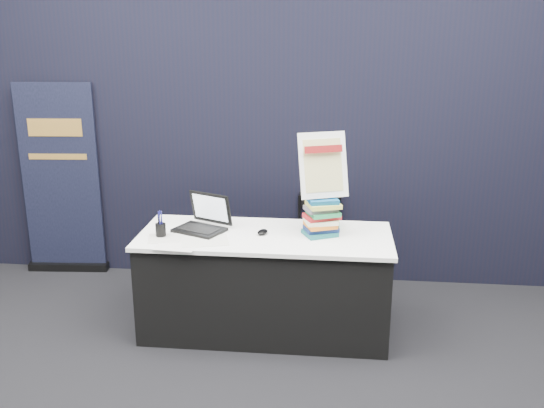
{
  "coord_description": "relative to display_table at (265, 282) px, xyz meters",
  "views": [
    {
      "loc": [
        0.48,
        -3.5,
        2.2
      ],
      "look_at": [
        0.05,
        0.55,
        0.98
      ],
      "focal_mm": 40.0,
      "sensor_mm": 36.0,
      "label": 1
    }
  ],
  "objects": [
    {
      "name": "floor",
      "position": [
        0.0,
        -0.55,
        -0.38
      ],
      "size": [
        8.0,
        8.0,
        0.0
      ],
      "primitive_type": "plane",
      "color": "black",
      "rests_on": "ground"
    },
    {
      "name": "wall_back",
      "position": [
        0.0,
        3.45,
        1.37
      ],
      "size": [
        8.0,
        0.02,
        3.5
      ],
      "primitive_type": "cube",
      "color": "beige",
      "rests_on": "floor"
    },
    {
      "name": "drape_partition",
      "position": [
        0.0,
        1.05,
        0.82
      ],
      "size": [
        6.0,
        0.08,
        2.4
      ],
      "primitive_type": "cube",
      "color": "black",
      "rests_on": "floor"
    },
    {
      "name": "display_table",
      "position": [
        0.0,
        0.0,
        0.0
      ],
      "size": [
        1.8,
        0.75,
        0.75
      ],
      "color": "black",
      "rests_on": "floor"
    },
    {
      "name": "laptop",
      "position": [
        -0.48,
        0.06,
        0.44
      ],
      "size": [
        0.41,
        0.4,
        0.26
      ],
      "rotation": [
        0.0,
        0.0,
        -0.42
      ],
      "color": "black",
      "rests_on": "display_table"
    },
    {
      "name": "mouse",
      "position": [
        -0.02,
        0.0,
        0.39
      ],
      "size": [
        0.09,
        0.12,
        0.03
      ],
      "primitive_type": "ellipsoid",
      "rotation": [
        0.0,
        0.0,
        -0.29
      ],
      "color": "black",
      "rests_on": "display_table"
    },
    {
      "name": "brochure_left",
      "position": [
        -0.57,
        -0.3,
        0.38
      ],
      "size": [
        0.29,
        0.21,
        0.0
      ],
      "primitive_type": "cube",
      "rotation": [
        0.0,
        0.0,
        -0.08
      ],
      "color": "white",
      "rests_on": "display_table"
    },
    {
      "name": "brochure_mid",
      "position": [
        -0.66,
        -0.16,
        0.38
      ],
      "size": [
        0.32,
        0.26,
        0.0
      ],
      "primitive_type": "cube",
      "rotation": [
        0.0,
        0.0,
        0.22
      ],
      "color": "silver",
      "rests_on": "display_table"
    },
    {
      "name": "brochure_right",
      "position": [
        -0.4,
        -0.19,
        0.38
      ],
      "size": [
        0.38,
        0.31,
        0.0
      ],
      "primitive_type": "cube",
      "rotation": [
        0.0,
        0.0,
        0.28
      ],
      "color": "silver",
      "rests_on": "display_table"
    },
    {
      "name": "pen_cup",
      "position": [
        -0.73,
        -0.12,
        0.42
      ],
      "size": [
        0.08,
        0.08,
        0.09
      ],
      "primitive_type": "cylinder",
      "rotation": [
        0.0,
        0.0,
        -0.12
      ],
      "color": "black",
      "rests_on": "display_table"
    },
    {
      "name": "book_stack_tall",
      "position": [
        0.4,
        0.03,
        0.51
      ],
      "size": [
        0.27,
        0.24,
        0.27
      ],
      "rotation": [
        0.0,
        0.0,
        0.36
      ],
      "color": "#175757",
      "rests_on": "display_table"
    },
    {
      "name": "book_stack_short",
      "position": [
        0.43,
        0.2,
        0.41
      ],
      "size": [
        0.19,
        0.15,
        0.08
      ],
      "rotation": [
        0.0,
        0.0,
        0.08
      ],
      "color": "#23834D",
      "rests_on": "display_table"
    },
    {
      "name": "info_sign",
      "position": [
        0.4,
        0.06,
        0.87
      ],
      "size": [
        0.37,
        0.25,
        0.47
      ],
      "rotation": [
        0.0,
        0.0,
        0.37
      ],
      "color": "black",
      "rests_on": "book_stack_tall"
    },
    {
      "name": "pullup_banner",
      "position": [
        -1.94,
        0.95,
        0.38
      ],
      "size": [
        0.73,
        0.15,
        1.71
      ],
      "rotation": [
        0.0,
        0.0,
        0.08
      ],
      "color": "black",
      "rests_on": "floor"
    },
    {
      "name": "stacking_chair",
      "position": [
        0.36,
        0.85,
        0.07
      ],
      "size": [
        0.39,
        0.39,
        0.8
      ],
      "rotation": [
        0.0,
        0.0,
        -0.08
      ],
      "color": "black",
      "rests_on": "floor"
    }
  ]
}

